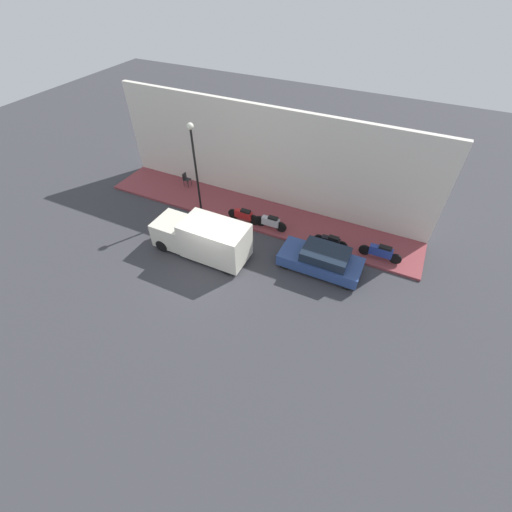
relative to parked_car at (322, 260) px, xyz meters
The scene contains 11 objects.
ground_plane 5.56m from the parked_car, 116.02° to the left, with size 60.00×60.00×0.00m, color #38383D.
sidewalk 5.68m from the parked_car, 61.40° to the left, with size 2.95×19.23×0.14m.
building_facade 6.98m from the parked_car, 48.89° to the left, with size 0.30×19.23×5.83m.
parked_car is the anchor object (origin of this frame).
delivery_van 6.10m from the parked_car, 104.42° to the left, with size 1.85×5.06×2.06m.
motorcycle_black 1.62m from the parked_car, ahead, with size 0.30×1.83×0.74m.
motorcycle_blue 3.12m from the parked_car, 53.67° to the right, with size 0.30×2.14×0.86m.
motorcycle_red 5.40m from the parked_car, 72.46° to the left, with size 0.30×1.95×0.83m.
scooter_silver 3.88m from the parked_car, 63.98° to the left, with size 0.30×1.89×0.83m.
streetlamp 8.75m from the parked_car, 78.55° to the left, with size 0.36×0.36×5.24m.
cafe_chair 10.89m from the parked_car, 71.38° to the left, with size 0.40×0.40×0.87m.
Camera 1 is at (-9.86, -7.30, 12.26)m, focal length 24.00 mm.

